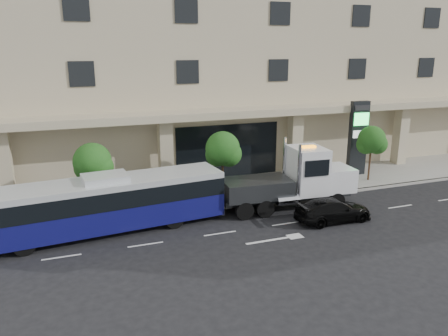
% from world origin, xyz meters
% --- Properties ---
extents(ground, '(120.00, 120.00, 0.00)m').
position_xyz_m(ground, '(0.00, 0.00, 0.00)').
color(ground, black).
rests_on(ground, ground).
extents(sidewalk, '(120.00, 6.00, 0.15)m').
position_xyz_m(sidewalk, '(0.00, 5.00, 0.07)').
color(sidewalk, gray).
rests_on(sidewalk, ground).
extents(curb, '(120.00, 0.30, 0.15)m').
position_xyz_m(curb, '(0.00, 2.00, 0.07)').
color(curb, gray).
rests_on(curb, ground).
extents(convention_center, '(60.00, 17.60, 20.00)m').
position_xyz_m(convention_center, '(-0.00, 15.42, 9.97)').
color(convention_center, tan).
rests_on(convention_center, ground).
extents(tree_left, '(2.27, 2.20, 4.22)m').
position_xyz_m(tree_left, '(-9.97, 3.59, 3.11)').
color(tree_left, '#422B19').
rests_on(tree_left, sidewalk).
extents(tree_mid, '(2.28, 2.20, 4.38)m').
position_xyz_m(tree_mid, '(-1.97, 3.59, 3.26)').
color(tree_mid, '#422B19').
rests_on(tree_mid, sidewalk).
extents(tree_right, '(2.10, 2.00, 4.04)m').
position_xyz_m(tree_right, '(9.53, 3.59, 3.04)').
color(tree_right, '#422B19').
rests_on(tree_right, sidewalk).
extents(city_bus, '(12.84, 3.89, 3.20)m').
position_xyz_m(city_bus, '(-9.56, 0.84, 1.63)').
color(city_bus, black).
rests_on(city_bus, ground).
extents(tow_truck, '(9.41, 2.87, 4.27)m').
position_xyz_m(tow_truck, '(1.60, 0.64, 1.76)').
color(tow_truck, '#2D3033').
rests_on(tow_truck, ground).
extents(black_sedan, '(4.56, 1.92, 1.31)m').
position_xyz_m(black_sedan, '(2.68, -2.04, 0.66)').
color(black_sedan, black).
rests_on(black_sedan, ground).
extents(signage_pylon, '(1.44, 0.60, 5.64)m').
position_xyz_m(signage_pylon, '(9.52, 5.23, 3.02)').
color(signage_pylon, black).
rests_on(signage_pylon, sidewalk).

